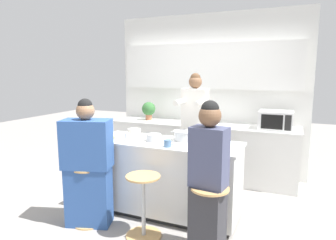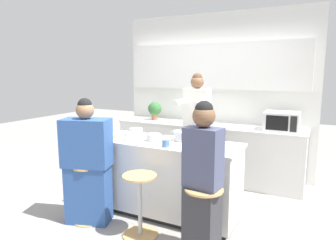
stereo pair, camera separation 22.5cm
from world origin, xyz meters
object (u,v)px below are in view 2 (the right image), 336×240
(bar_stool_leftmost, at_px, (88,191))
(bar_stool_center, at_px, (140,204))
(fruit_bowl, at_px, (154,137))
(potted_plant, at_px, (155,109))
(person_seated_near, at_px, (203,184))
(coffee_cup_near, at_px, (166,143))
(person_cooking, at_px, (196,138))
(cooking_pot, at_px, (184,136))
(microwave, at_px, (282,121))
(person_wrapped_blanket, at_px, (87,165))
(kitchen_island, at_px, (165,177))
(coffee_cup_far, at_px, (127,137))
(bar_stool_rightmost, at_px, (203,220))
(banana_bunch, at_px, (113,136))

(bar_stool_leftmost, distance_m, bar_stool_center, 0.72)
(fruit_bowl, bearing_deg, potted_plant, 118.95)
(person_seated_near, bearing_deg, coffee_cup_near, 154.91)
(person_cooking, bearing_deg, cooking_pot, -92.59)
(potted_plant, bearing_deg, cooking_pot, -48.91)
(bar_stool_center, height_order, microwave, microwave)
(person_seated_near, height_order, cooking_pot, person_seated_near)
(person_seated_near, xyz_separation_m, fruit_bowl, (-0.84, 0.56, 0.25))
(person_cooking, distance_m, coffee_cup_near, 0.78)
(bar_stool_center, bearing_deg, potted_plant, 115.41)
(person_wrapped_blanket, xyz_separation_m, cooking_pot, (0.88, 0.73, 0.29))
(kitchen_island, distance_m, coffee_cup_near, 0.56)
(coffee_cup_far, xyz_separation_m, potted_plant, (-0.55, 1.65, 0.12))
(person_seated_near, bearing_deg, person_wrapped_blanket, -173.14)
(person_seated_near, relative_size, coffee_cup_far, 14.28)
(bar_stool_leftmost, distance_m, bar_stool_rightmost, 1.44)
(kitchen_island, bearing_deg, cooking_pot, 37.54)
(cooking_pot, relative_size, banana_bunch, 2.70)
(potted_plant, bearing_deg, coffee_cup_near, -57.17)
(bar_stool_leftmost, height_order, banana_bunch, banana_bunch)
(fruit_bowl, relative_size, potted_plant, 0.56)
(bar_stool_leftmost, height_order, bar_stool_rightmost, same)
(fruit_bowl, height_order, coffee_cup_far, coffee_cup_far)
(bar_stool_center, relative_size, banana_bunch, 5.15)
(bar_stool_rightmost, relative_size, person_cooking, 0.39)
(bar_stool_rightmost, xyz_separation_m, banana_bunch, (-1.40, 0.49, 0.57))
(coffee_cup_near, height_order, microwave, microwave)
(person_wrapped_blanket, height_order, microwave, person_wrapped_blanket)
(person_cooking, bearing_deg, coffee_cup_near, -96.93)
(banana_bunch, bearing_deg, person_seated_near, -18.63)
(person_wrapped_blanket, distance_m, microwave, 2.76)
(bar_stool_center, distance_m, person_seated_near, 0.78)
(microwave, bearing_deg, coffee_cup_far, -134.37)
(person_cooking, bearing_deg, coffee_cup_far, -133.35)
(bar_stool_rightmost, height_order, fruit_bowl, fruit_bowl)
(kitchen_island, xyz_separation_m, bar_stool_rightmost, (0.72, -0.62, -0.10))
(coffee_cup_near, bearing_deg, person_cooking, 85.67)
(coffee_cup_near, bearing_deg, microwave, 58.56)
(coffee_cup_far, distance_m, potted_plant, 1.74)
(bar_stool_leftmost, xyz_separation_m, bar_stool_center, (0.72, -0.01, 0.00))
(person_wrapped_blanket, bearing_deg, bar_stool_center, -16.99)
(person_cooking, height_order, fruit_bowl, person_cooking)
(coffee_cup_far, bearing_deg, bar_stool_center, -43.85)
(bar_stool_leftmost, distance_m, potted_plant, 2.18)
(bar_stool_rightmost, xyz_separation_m, microwave, (0.42, 2.05, 0.67))
(coffee_cup_near, distance_m, coffee_cup_far, 0.55)
(person_cooking, relative_size, person_wrapped_blanket, 1.19)
(person_wrapped_blanket, relative_size, potted_plant, 4.55)
(coffee_cup_near, distance_m, potted_plant, 2.04)
(person_wrapped_blanket, distance_m, coffee_cup_near, 0.93)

